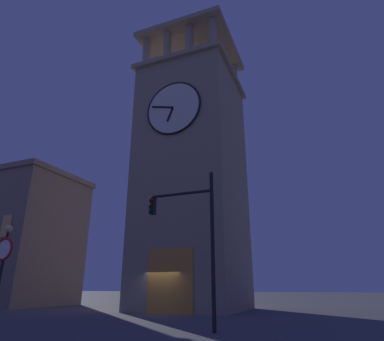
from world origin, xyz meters
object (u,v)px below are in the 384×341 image
Objects in this scene: clocktower at (193,176)px; no_horn_sign at (3,258)px; street_lamp at (4,251)px; traffic_signal_mid at (192,228)px.

no_horn_sign is (0.45, 15.74, -7.71)m from clocktower.
street_lamp is 9.21m from no_horn_sign.
clocktower is at bearing -91.62° from no_horn_sign.
no_horn_sign is at bearing 88.38° from clocktower.
clocktower is 4.21× the size of traffic_signal_mid.
traffic_signal_mid is at bearing -137.08° from no_horn_sign.
no_horn_sign is (-7.15, 5.70, -1.02)m from street_lamp.
street_lamp is 1.58× the size of no_horn_sign.
clocktower is 5.21× the size of street_lamp.
traffic_signal_mid is at bearing 174.75° from street_lamp.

